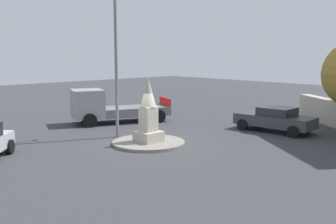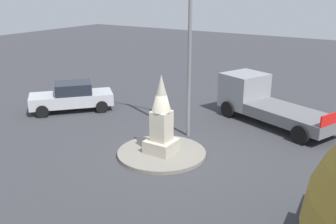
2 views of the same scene
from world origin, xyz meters
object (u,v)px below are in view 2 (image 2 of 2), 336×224
Objects in this scene: streetlamp at (190,23)px; truck_grey_approaching at (264,101)px; monument at (161,119)px; car_silver_near_island at (72,97)px.

truck_grey_approaching is at bearing 60.84° from streetlamp.
truck_grey_approaching is at bearing 72.14° from monument.
truck_grey_approaching is (2.13, 3.81, -3.98)m from streetlamp.
streetlamp is (-0.13, 2.37, 3.45)m from monument.
streetlamp is 5.91m from truck_grey_approaching.
truck_grey_approaching is (1.99, 6.18, -0.53)m from monument.
car_silver_near_island is at bearing -178.91° from streetlamp.
streetlamp is 1.91× the size of car_silver_near_island.
streetlamp is 1.29× the size of truck_grey_approaching.
car_silver_near_island is 10.09m from truck_grey_approaching.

